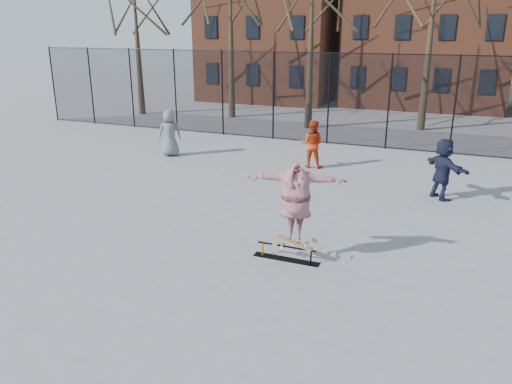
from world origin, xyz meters
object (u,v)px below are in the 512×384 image
at_px(bystander_grey, 170,133).
at_px(bystander_navy, 443,169).
at_px(skate_rail, 286,254).
at_px(skater, 296,206).
at_px(skateboard, 295,245).
at_px(bystander_red, 312,144).

xyz_separation_m(bystander_grey, bystander_navy, (10.49, -1.48, 0.00)).
xyz_separation_m(skate_rail, bystander_navy, (2.97, 5.81, 0.81)).
xyz_separation_m(skate_rail, skater, (0.19, 0.00, 1.19)).
bearing_deg(skateboard, skate_rail, 180.00).
height_order(skate_rail, bystander_navy, bystander_navy).
relative_size(skateboard, bystander_navy, 0.48).
xyz_separation_m(skate_rail, skateboard, (0.19, 0.00, 0.26)).
xyz_separation_m(skater, bystander_navy, (2.78, 5.81, -0.38)).
bearing_deg(skate_rail, bystander_navy, 62.95).
bearing_deg(skate_rail, skateboard, 0.00).
distance_m(skate_rail, bystander_navy, 6.58).
xyz_separation_m(skater, bystander_grey, (-7.72, 7.29, -0.38)).
relative_size(skateboard, bystander_grey, 0.48).
height_order(skater, bystander_red, skater).
relative_size(skate_rail, bystander_grey, 0.83).
bearing_deg(bystander_red, bystander_grey, -1.15).
height_order(bystander_red, bystander_navy, bystander_navy).
bearing_deg(skateboard, skater, 180.00).
bearing_deg(skater, bystander_red, 89.33).
distance_m(bystander_red, bystander_navy, 5.07).
height_order(skate_rail, skater, skater).
bearing_deg(bystander_red, bystander_navy, 150.94).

